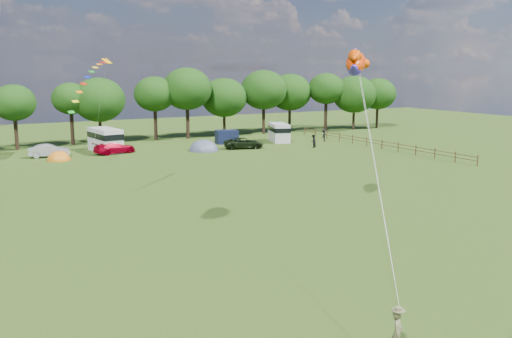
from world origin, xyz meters
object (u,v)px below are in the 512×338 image
car_b (49,151)px  campervan_d (279,132)px  kite_flyer (397,333)px  walker_a (313,141)px  car_d (244,143)px  campervan_c (105,139)px  fish_kite (356,63)px  walker_b (324,135)px  car_c (115,148)px  tent_greyblue (204,151)px  tent_orange (59,160)px

car_b → campervan_d: 30.77m
kite_flyer → walker_a: walker_a is taller
car_d → walker_a: size_ratio=3.03×
campervan_c → campervan_d: bearing=-101.2°
car_d → campervan_d: (7.63, 3.97, 0.66)m
car_b → fish_kite: size_ratio=1.19×
car_b → walker_b: (36.33, -3.48, 0.09)m
car_c → kite_flyer: size_ratio=2.92×
campervan_d → tent_greyblue: (-12.95, -3.39, -1.34)m
car_d → walker_b: 13.24m
car_b → campervan_c: campervan_c is taller
tent_greyblue → walker_b: (18.53, 0.41, 0.82)m
car_c → kite_flyer: (-4.02, -53.61, 0.10)m
tent_orange → car_b: bearing=100.3°
walker_a → tent_orange: bearing=-38.0°
tent_orange → campervan_c: bearing=34.2°
car_d → walker_b: bearing=-71.0°
fish_kite → walker_b: (22.35, 34.82, -9.72)m
campervan_d → kite_flyer: (-27.38, -54.05, -0.52)m
campervan_d → car_b: bearing=107.5°
car_b → fish_kite: fish_kite is taller
campervan_c → campervan_d: size_ratio=1.10×
car_b → tent_orange: (0.56, -3.07, -0.73)m
campervan_c → tent_orange: bearing=117.2°
car_c → tent_greyblue: bearing=-118.6°
tent_orange → car_c: bearing=17.2°
tent_orange → fish_kite: (13.43, -35.24, 10.53)m
car_c → walker_a: walker_a is taller
walker_a → car_d: bearing=-52.1°
car_b → fish_kite: 41.94m
fish_kite → tent_greyblue: bearing=36.4°
car_b → walker_b: 36.50m
campervan_d → fish_kite: fish_kite is taller
car_b → car_c: (7.40, -0.95, -0.02)m
car_b → campervan_c: size_ratio=0.69×
campervan_d → tent_orange: 30.34m
campervan_d → tent_orange: size_ratio=1.95×
campervan_c → walker_a: campervan_c is taller
car_c → tent_orange: car_c is taller
car_b → car_d: size_ratio=0.83×
car_c → tent_orange: (-6.84, -2.12, -0.71)m
tent_orange → fish_kite: fish_kite is taller
kite_flyer → fish_kite: 21.70m
car_c → walker_a: (24.02, -7.10, 0.11)m
fish_kite → car_b: bearing=62.8°
campervan_c → walker_b: 29.85m
campervan_c → car_b: bearing=93.0°
tent_greyblue → walker_a: 14.26m
tent_orange → walker_a: size_ratio=1.70×
car_c → fish_kite: fish_kite is taller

